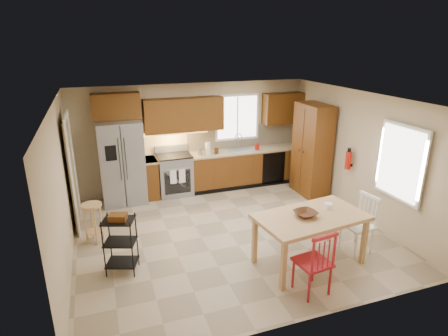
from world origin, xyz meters
name	(u,v)px	position (x,y,z in m)	size (l,w,h in m)	color
floor	(229,233)	(0.00, 0.00, 0.00)	(5.50, 5.50, 0.00)	tan
ceiling	(230,99)	(0.00, 0.00, 2.50)	(5.50, 5.00, 0.02)	silver
wall_back	(193,137)	(0.00, 2.50, 1.25)	(5.50, 0.02, 2.50)	#CCB793
wall_front	(303,237)	(0.00, -2.50, 1.25)	(5.50, 0.02, 2.50)	#CCB793
wall_left	(62,189)	(-2.75, 0.00, 1.25)	(0.02, 5.00, 2.50)	#CCB793
wall_right	(359,155)	(2.75, 0.00, 1.25)	(0.02, 5.00, 2.50)	#CCB793
refrigerator	(122,163)	(-1.70, 2.12, 0.91)	(0.92, 0.75, 1.82)	gray
range_stove	(175,175)	(-0.55, 2.19, 0.46)	(0.76, 0.63, 0.92)	gray
base_cabinet_narrow	(151,178)	(-1.10, 2.20, 0.45)	(0.30, 0.60, 0.90)	brown
base_cabinet_run	(248,167)	(1.29, 2.20, 0.45)	(2.92, 0.60, 0.90)	brown
dishwasher	(274,168)	(1.85, 1.91, 0.45)	(0.60, 0.02, 0.78)	black
backsplash	(244,136)	(1.29, 2.48, 1.18)	(2.92, 0.03, 0.55)	beige
upper_over_fridge	(116,106)	(-1.70, 2.33, 2.10)	(1.00, 0.35, 0.55)	#603510
upper_left_block	(184,115)	(-0.25, 2.33, 1.83)	(1.80, 0.35, 0.75)	#603510
upper_right_block	(283,108)	(2.25, 2.33, 1.83)	(1.00, 0.35, 0.75)	#603510
window_back	(237,117)	(1.10, 2.48, 1.65)	(1.12, 0.04, 1.12)	white
sink	(241,152)	(1.10, 2.20, 0.86)	(0.62, 0.46, 0.16)	gray
undercab_glow	(172,133)	(-0.55, 2.30, 1.43)	(1.60, 0.30, 0.01)	#FFBF66
soap_bottle	(257,146)	(1.48, 2.10, 1.00)	(0.09, 0.09, 0.19)	#B9180C
paper_towel	(208,148)	(0.25, 2.15, 1.04)	(0.12, 0.12, 0.28)	white
canister_steel	(200,151)	(0.05, 2.15, 0.99)	(0.11, 0.11, 0.18)	gray
canister_wood	(216,151)	(0.45, 2.12, 0.97)	(0.10, 0.10, 0.14)	#4A2813
pantry	(312,150)	(2.43, 1.20, 1.05)	(0.50, 0.95, 2.10)	brown
fire_extinguisher	(348,160)	(2.63, 0.15, 1.10)	(0.12, 0.12, 0.36)	#B9180C
window_right	(401,163)	(2.68, -1.15, 1.45)	(0.04, 1.02, 1.32)	white
doorway	(72,174)	(-2.67, 1.30, 1.05)	(0.04, 0.95, 2.10)	#8C7A59
dining_table	(309,240)	(0.87, -1.35, 0.42)	(1.70, 0.96, 0.83)	tan
chair_red	(313,261)	(0.52, -2.00, 0.50)	(0.47, 0.47, 1.00)	maroon
chair_white	(358,224)	(1.82, -1.30, 0.50)	(0.47, 0.47, 1.00)	white
table_bowl	(305,217)	(0.76, -1.35, 0.84)	(0.35, 0.35, 0.08)	#4A2813
table_jar	(328,208)	(1.24, -1.24, 0.87)	(0.14, 0.14, 0.16)	white
bar_stool	(93,223)	(-2.37, 0.49, 0.37)	(0.36, 0.36, 0.73)	tan
utility_cart	(121,245)	(-1.99, -0.60, 0.46)	(0.46, 0.36, 0.93)	black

